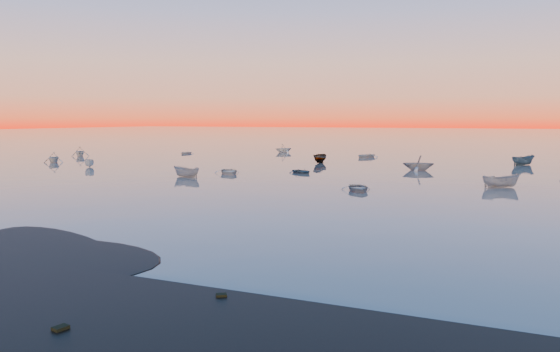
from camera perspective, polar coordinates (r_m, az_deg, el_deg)
The scene contains 5 objects.
ground at distance 123.55m, azimuth 14.33°, elevation 2.61°, with size 600.00×600.00×0.00m, color slate.
mud_lobes at distance 29.86m, azimuth -20.45°, elevation -7.71°, with size 140.00×6.00×0.07m, color black, non-canonical shape.
moored_fleet at distance 77.70m, azimuth 8.53°, elevation 0.84°, with size 124.00×58.00×1.20m, color silver, non-canonical shape.
boat_near_left at distance 68.77m, azimuth -5.37°, elevation 0.22°, with size 4.30×1.79×1.07m, color silver.
boat_near_center at distance 59.37m, azimuth 22.05°, elevation -1.11°, with size 3.81×1.61×1.32m, color slate.
Camera 1 is at (20.45, -21.65, 6.89)m, focal length 35.00 mm.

